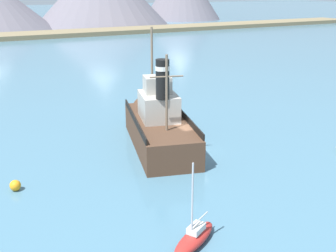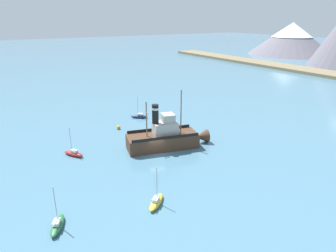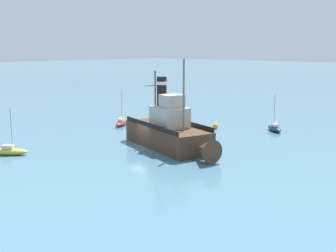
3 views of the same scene
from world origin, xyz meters
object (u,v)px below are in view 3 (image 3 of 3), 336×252
sailboat_yellow (10,151)px  mooring_buoy (215,126)px  sailboat_red (121,123)px  old_tugboat (170,132)px  sailboat_navy (274,128)px

sailboat_yellow → mooring_buoy: 27.17m
sailboat_red → old_tugboat: bearing=70.6°
old_tugboat → sailboat_yellow: 17.02m
sailboat_yellow → sailboat_navy: same height
sailboat_navy → sailboat_red: size_ratio=1.00×
sailboat_red → mooring_buoy: bearing=124.1°
sailboat_navy → sailboat_red: bearing=-57.0°
sailboat_navy → sailboat_red: same height
mooring_buoy → sailboat_red: bearing=-55.9°
sailboat_yellow → sailboat_navy: bearing=156.4°
sailboat_yellow → sailboat_red: bearing=-166.4°
old_tugboat → mooring_buoy: (-12.61, -3.39, -1.45)m
sailboat_yellow → old_tugboat: bearing=144.2°
sailboat_yellow → sailboat_navy: (-30.44, 13.30, 0.00)m
sailboat_navy → mooring_buoy: (4.07, -6.77, -0.05)m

